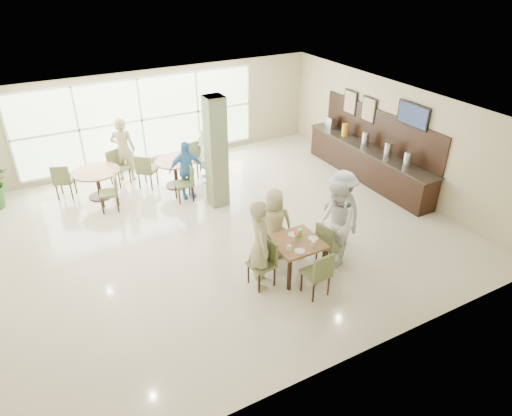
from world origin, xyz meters
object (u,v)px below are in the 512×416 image
round_table_left (97,176)px  adult_standing (123,149)px  round_table_right (175,167)px  teen_left (260,245)px  teen_right (335,224)px  teen_far (274,224)px  buffet_counter (368,161)px  main_table (296,245)px  teen_standing (341,208)px  adult_b (207,155)px  adult_a (186,170)px

round_table_left → adult_standing: adult_standing is taller
round_table_right → teen_left: bearing=-90.4°
round_table_right → teen_right: (1.64, -4.92, 0.34)m
teen_far → buffet_counter: bearing=-134.4°
teen_left → main_table: bearing=-75.4°
teen_standing → round_table_left: bearing=-136.0°
teen_standing → adult_standing: (-3.30, 5.46, 0.04)m
teen_left → teen_standing: bearing=-62.2°
teen_far → adult_standing: 5.48m
round_table_left → adult_standing: 1.20m
buffet_counter → main_table: bearing=-146.9°
adult_standing → round_table_right: bearing=160.2°
teen_left → buffet_counter: bearing=-44.9°
main_table → buffet_counter: 4.94m
teen_standing → adult_b: 4.52m
buffet_counter → adult_b: size_ratio=3.11×
adult_b → adult_standing: bearing=-102.4°
main_table → adult_a: 4.18m
round_table_right → teen_left: teen_left is taller
round_table_left → teen_right: (3.64, -5.27, 0.32)m
buffet_counter → adult_standing: size_ratio=2.59×
main_table → round_table_left: same height
teen_right → adult_a: 4.47m
teen_far → teen_standing: teen_standing is taller
main_table → teen_left: 0.84m
main_table → adult_standing: adult_standing is taller
teen_standing → adult_standing: 6.38m
teen_standing → adult_standing: size_ratio=0.95×
buffet_counter → teen_standing: bearing=-140.4°
round_table_right → adult_b: bearing=-3.7°
main_table → teen_right: teen_right is taller
round_table_right → adult_a: (0.05, -0.75, 0.20)m
teen_left → teen_far: size_ratio=1.19×
teen_standing → teen_right: bearing=-44.7°
teen_far → teen_right: teen_right is taller
teen_standing → teen_far: bearing=-97.8°
main_table → teen_right: bearing=-3.6°
round_table_left → teen_right: size_ratio=0.66×
teen_right → adult_a: bearing=-134.6°
round_table_left → teen_left: 5.56m
main_table → adult_a: adult_a is taller
round_table_right → adult_a: adult_a is taller
round_table_left → teen_standing: 6.35m
main_table → teen_far: teen_far is taller
teen_right → adult_standing: bearing=-131.0°
teen_left → teen_far: (0.73, 0.72, -0.14)m
adult_standing → adult_a: bearing=146.7°
teen_left → round_table_left: bearing=37.4°
round_table_right → adult_a: 0.78m
main_table → teen_standing: size_ratio=0.55×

